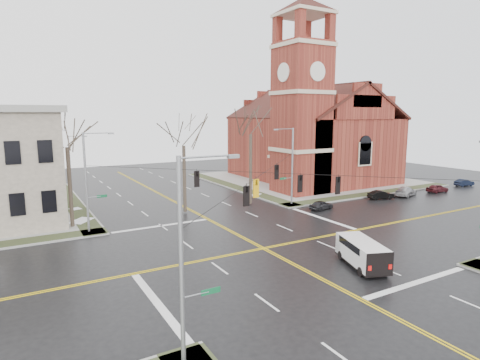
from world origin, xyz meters
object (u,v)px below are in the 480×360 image
signal_pole_sw (185,259)px  parked_car_a (321,205)px  signal_pole_nw (88,179)px  parked_car_d (437,188)px  signal_pole_ne (291,164)px  cargo_van (361,251)px  tree_nw_far (67,142)px  church (309,129)px  parked_car_e (464,183)px  streetlight_north_b (55,152)px  parked_car_b (381,195)px  tree_ne (251,129)px  streetlight_north_a (71,164)px  parked_car_c (406,191)px  tree_nw_near (184,141)px

signal_pole_sw → parked_car_a: bearing=38.6°
signal_pole_nw → signal_pole_sw: (0.00, -23.00, 0.00)m
parked_car_d → signal_pole_ne: bearing=83.3°
cargo_van → tree_nw_far: (-16.53, 20.68, 7.08)m
church → parked_car_e: bearing=-43.0°
church → signal_pole_nw: church is taller
streetlight_north_b → parked_car_a: size_ratio=2.59×
parked_car_b → tree_nw_far: size_ratio=0.30×
church → parked_car_b: (-1.34, -16.31, -7.88)m
parked_car_e → parked_car_d: bearing=103.8°
church → parked_car_b: 18.16m
parked_car_b → tree_ne: tree_ne is taller
signal_pole_nw → signal_pole_sw: same height
signal_pole_ne → signal_pole_nw: bearing=180.0°
streetlight_north_a → parked_car_c: streetlight_north_a is taller
parked_car_b → parked_car_e: size_ratio=1.05×
parked_car_a → parked_car_e: size_ratio=0.96×
signal_pole_ne → parked_car_a: 5.93m
parked_car_b → parked_car_d: (10.38, -0.75, 0.02)m
church → tree_ne: bearing=-148.5°
parked_car_c → parked_car_e: bearing=-105.3°
parked_car_b → signal_pole_sw: bearing=136.4°
signal_pole_ne → parked_car_d: signal_pole_ne is taller
parked_car_c → signal_pole_sw: bearing=99.4°
parked_car_a → parked_car_c: bearing=-96.9°
church → streetlight_north_b: bearing=146.8°
streetlight_north_b → cargo_van: 56.62m
streetlight_north_a → tree_nw_near: 17.21m
streetlight_north_b → tree_ne: (17.99, -33.89, 4.49)m
parked_car_c → tree_nw_far: 41.63m
parked_car_e → tree_nw_far: (-54.46, 5.25, 7.67)m
streetlight_north_a → parked_car_b: size_ratio=2.38×
signal_pole_ne → tree_nw_near: 12.96m
tree_ne → streetlight_north_a: bearing=142.3°
signal_pole_ne → parked_car_e: signal_pole_ne is taller
parked_car_e → tree_nw_far: tree_nw_far is taller
signal_pole_nw → parked_car_d: size_ratio=2.66×
signal_pole_sw → parked_car_e: (53.22, 20.33, -4.42)m
church → signal_pole_sw: size_ratio=3.06×
signal_pole_sw → tree_nw_near: tree_nw_near is taller
signal_pole_ne → streetlight_north_b: size_ratio=1.12×
signal_pole_ne → parked_car_c: size_ratio=2.12×
signal_pole_nw → parked_car_c: signal_pole_nw is taller
streetlight_north_a → parked_car_b: streetlight_north_a is taller
cargo_van → parked_car_d: size_ratio=1.56×
signal_pole_ne → tree_nw_near: tree_nw_near is taller
signal_pole_ne → tree_nw_near: bearing=167.9°
signal_pole_ne → parked_car_a: (1.69, -3.57, -4.42)m
parked_car_a → tree_nw_near: size_ratio=0.28×
church → parked_car_d: size_ratio=8.11×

